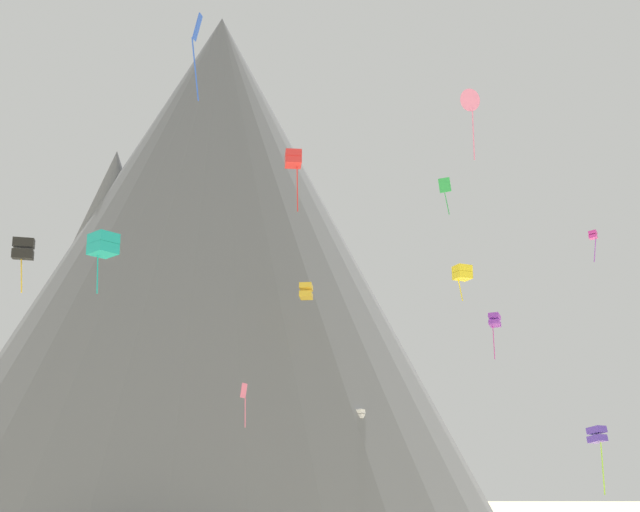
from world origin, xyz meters
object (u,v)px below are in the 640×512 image
at_px(kite_gold_mid, 306,291).
at_px(kite_teal_mid, 103,245).
at_px(rock_massif, 194,270).
at_px(kite_rainbow_low, 244,395).
at_px(kite_indigo_low, 597,435).
at_px(kite_pink_high, 469,102).
at_px(kite_white_low, 359,414).
at_px(kite_red_mid, 293,159).
at_px(kite_green_high, 445,188).
at_px(kite_blue_high, 197,41).
at_px(kite_violet_mid, 495,320).
at_px(kite_yellow_mid, 462,273).
at_px(kite_magenta_high, 593,235).
at_px(kite_black_mid, 23,249).

height_order(kite_gold_mid, kite_teal_mid, kite_gold_mid).
xyz_separation_m(rock_massif, kite_rainbow_low, (10.06, -31.63, -18.61)).
distance_m(rock_massif, kite_rainbow_low, 38.06).
bearing_deg(kite_indigo_low, rock_massif, -90.59).
height_order(kite_gold_mid, kite_pink_high, kite_pink_high).
bearing_deg(kite_white_low, kite_red_mid, -163.75).
relative_size(kite_red_mid, kite_green_high, 1.20).
distance_m(kite_white_low, kite_indigo_low, 30.52).
bearing_deg(kite_blue_high, kite_violet_mid, -155.38).
relative_size(kite_yellow_mid, kite_magenta_high, 0.88).
bearing_deg(kite_white_low, rock_massif, 70.78).
xyz_separation_m(kite_yellow_mid, kite_red_mid, (-12.29, -6.92, 6.39)).
bearing_deg(kite_rainbow_low, kite_green_high, 173.77).
relative_size(kite_red_mid, kite_indigo_low, 1.04).
distance_m(kite_gold_mid, kite_white_low, 12.75).
relative_size(kite_magenta_high, kite_rainbow_low, 0.85).
bearing_deg(rock_massif, kite_magenta_high, -29.52).
bearing_deg(kite_white_low, kite_teal_mid, -177.87).
xyz_separation_m(kite_rainbow_low, kite_black_mid, (-11.71, -20.38, 6.99)).
height_order(kite_violet_mid, kite_blue_high, kite_blue_high).
distance_m(kite_red_mid, kite_white_low, 31.59).
bearing_deg(kite_pink_high, kite_blue_high, 0.50).
bearing_deg(kite_black_mid, kite_white_low, 39.73).
relative_size(kite_red_mid, kite_blue_high, 0.82).
height_order(rock_massif, kite_white_low, rock_massif).
bearing_deg(kite_blue_high, kite_pink_high, 168.40).
xyz_separation_m(kite_gold_mid, kite_pink_high, (11.74, -27.25, 6.67)).
bearing_deg(kite_teal_mid, kite_indigo_low, 143.93).
relative_size(rock_massif, kite_pink_high, 19.30).
bearing_deg(rock_massif, kite_indigo_low, -54.03).
height_order(kite_green_high, kite_black_mid, kite_green_high).
bearing_deg(kite_indigo_low, kite_rainbow_low, -69.29).
bearing_deg(kite_pink_high, kite_indigo_low, -178.46).
distance_m(kite_yellow_mid, kite_magenta_high, 23.94).
height_order(rock_massif, kite_green_high, rock_massif).
bearing_deg(rock_massif, kite_yellow_mid, -56.37).
xyz_separation_m(kite_pink_high, kite_white_low, (-6.75, 30.20, -18.02)).
relative_size(kite_gold_mid, kite_teal_mid, 0.43).
bearing_deg(kite_rainbow_low, kite_indigo_low, 127.41).
xyz_separation_m(kite_yellow_mid, kite_white_low, (-7.29, 20.32, -8.81)).
xyz_separation_m(kite_yellow_mid, kite_indigo_low, (7.09, -6.38, -12.23)).
height_order(kite_green_high, kite_blue_high, kite_green_high).
bearing_deg(kite_violet_mid, kite_white_low, 41.03).
bearing_deg(kite_teal_mid, kite_white_low, -164.97).
distance_m(kite_green_high, kite_indigo_low, 31.57).
bearing_deg(rock_massif, kite_black_mid, -91.82).
distance_m(kite_magenta_high, kite_rainbow_low, 36.73).
bearing_deg(kite_violet_mid, kite_black_mid, 70.13).
xyz_separation_m(kite_blue_high, kite_black_mid, (-11.36, 6.03, -10.85)).
distance_m(kite_magenta_high, kite_gold_mid, 27.93).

